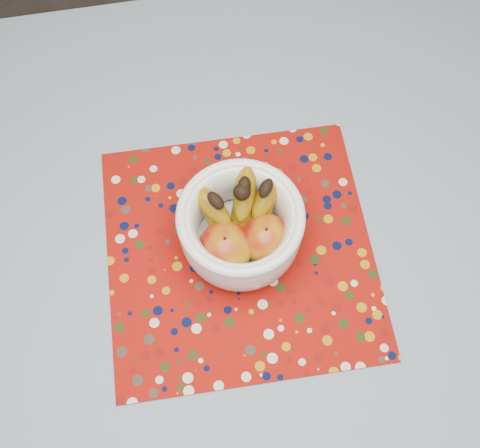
% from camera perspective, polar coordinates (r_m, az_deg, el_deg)
% --- Properties ---
extents(table, '(1.20, 1.20, 0.75)m').
position_cam_1_polar(table, '(1.02, -1.52, -8.06)').
color(table, brown).
rests_on(table, ground).
extents(tablecloth, '(1.32, 1.32, 0.01)m').
position_cam_1_polar(tablecloth, '(0.94, -1.64, -6.72)').
color(tablecloth, slate).
rests_on(tablecloth, table).
extents(placemat, '(0.46, 0.46, 0.00)m').
position_cam_1_polar(placemat, '(0.96, -0.04, -2.68)').
color(placemat, maroon).
rests_on(placemat, tablecloth).
extents(fruit_bowl, '(0.22, 0.20, 0.15)m').
position_cam_1_polar(fruit_bowl, '(0.90, 0.14, 0.08)').
color(fruit_bowl, white).
rests_on(fruit_bowl, placemat).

